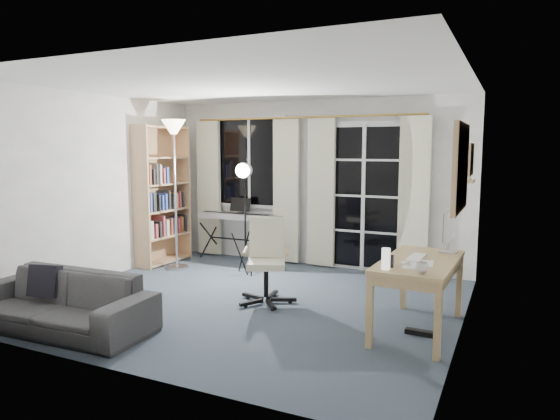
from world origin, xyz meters
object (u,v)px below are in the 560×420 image
object	(u,v)px
desk	(419,269)
sofa	(58,292)
studio_light	(244,183)
bookshelf	(159,198)
mug	(422,266)
monitor	(449,227)
torchiere_lamp	(174,150)
keyboard_piano	(237,217)
office_chair	(266,252)

from	to	relation	value
desk	sofa	size ratio (longest dim) A/B	0.70
studio_light	desk	xyz separation A→B (m)	(2.50, -1.14, -0.65)
bookshelf	mug	bearing A→B (deg)	-20.98
desk	monitor	bearing A→B (deg)	68.61
bookshelf	mug	size ratio (longest dim) A/B	18.22
desk	sofa	bearing A→B (deg)	-153.10
torchiere_lamp	keyboard_piano	xyz separation A→B (m)	(0.53, 0.80, -1.01)
bookshelf	studio_light	size ratio (longest dim) A/B	1.32
desk	mug	world-z (taller)	mug
monitor	sofa	xyz separation A→B (m)	(-3.27, -1.86, -0.58)
sofa	studio_light	bearing A→B (deg)	74.68
office_chair	desk	world-z (taller)	office_chair
torchiere_lamp	studio_light	distance (m)	1.15
torchiere_lamp	sofa	xyz separation A→B (m)	(0.47, -2.45, -1.33)
keyboard_piano	office_chair	bearing A→B (deg)	-50.82
keyboard_piano	desk	size ratio (longest dim) A/B	0.95
studio_light	torchiere_lamp	bearing A→B (deg)	171.90
desk	sofa	world-z (taller)	sofa
bookshelf	sofa	bearing A→B (deg)	-68.64
office_chair	sofa	world-z (taller)	office_chair
mug	sofa	xyz separation A→B (m)	(-3.18, -0.91, -0.38)
bookshelf	studio_light	xyz separation A→B (m)	(1.51, -0.12, 0.28)
bookshelf	office_chair	size ratio (longest dim) A/B	2.16
mug	monitor	bearing A→B (deg)	84.18
monitor	torchiere_lamp	bearing A→B (deg)	173.37
monitor	mug	bearing A→B (deg)	-93.60
monitor	mug	xyz separation A→B (m)	(-0.10, -0.95, -0.20)
studio_light	sofa	size ratio (longest dim) A/B	0.83
studio_light	keyboard_piano	bearing A→B (deg)	112.85
keyboard_piano	mug	xyz separation A→B (m)	(3.11, -2.33, 0.06)
torchiere_lamp	sofa	bearing A→B (deg)	-79.15
desk	monitor	xyz separation A→B (m)	(0.20, 0.45, 0.34)
bookshelf	keyboard_piano	bearing A→B (deg)	32.33
office_chair	monitor	distance (m)	1.96
desk	bookshelf	bearing A→B (deg)	164.84
sofa	desk	bearing A→B (deg)	22.19
studio_light	sofa	bearing A→B (deg)	-116.56
monitor	keyboard_piano	bearing A→B (deg)	158.92
office_chair	torchiere_lamp	bearing A→B (deg)	132.84
studio_light	desk	size ratio (longest dim) A/B	1.20
desk	mug	size ratio (longest dim) A/B	11.59
studio_light	sofa	xyz separation A→B (m)	(-0.58, -2.55, -0.88)
office_chair	sofa	size ratio (longest dim) A/B	0.51
monitor	sofa	distance (m)	3.81
keyboard_piano	sofa	bearing A→B (deg)	-91.26
office_chair	mug	bearing A→B (deg)	-46.45
bookshelf	monitor	world-z (taller)	bookshelf
studio_light	mug	xyz separation A→B (m)	(2.60, -1.64, -0.51)
torchiere_lamp	desk	xyz separation A→B (m)	(3.55, -1.03, -1.09)
desk	mug	distance (m)	0.53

